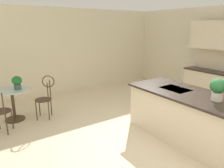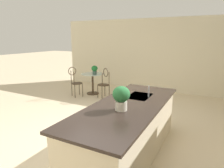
{
  "view_description": "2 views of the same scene",
  "coord_description": "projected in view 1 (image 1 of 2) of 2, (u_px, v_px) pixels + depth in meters",
  "views": [
    {
      "loc": [
        2.38,
        -2.45,
        2.11
      ],
      "look_at": [
        -0.97,
        -0.19,
        1.01
      ],
      "focal_mm": 33.74,
      "sensor_mm": 36.0,
      "label": 1
    },
    {
      "loc": [
        3.23,
        2.08,
        2.01
      ],
      "look_at": [
        -1.05,
        -0.15,
        0.88
      ],
      "focal_mm": 32.12,
      "sensor_mm": 36.0,
      "label": 2
    }
  ],
  "objects": [
    {
      "name": "potted_plant_on_table",
      "position": [
        17.0,
        82.0,
        4.73
      ],
      "size": [
        0.22,
        0.22,
        0.31
      ],
      "color": "#385147",
      "rests_on": "bistro_table"
    },
    {
      "name": "kitchen_island",
      "position": [
        197.0,
        119.0,
        3.88
      ],
      "size": [
        2.8,
        1.06,
        0.92
      ],
      "color": "beige",
      "rests_on": "ground"
    },
    {
      "name": "potted_plant_counter_near",
      "position": [
        218.0,
        88.0,
        3.47
      ],
      "size": [
        0.27,
        0.27,
        0.38
      ],
      "color": "beige",
      "rests_on": "kitchen_island"
    },
    {
      "name": "wall_left_window",
      "position": [
        60.0,
        51.0,
        6.83
      ],
      "size": [
        0.12,
        7.8,
        2.7
      ],
      "primitive_type": "cube",
      "color": "beige",
      "rests_on": "ground"
    },
    {
      "name": "bistro_table",
      "position": [
        13.0,
        102.0,
        4.83
      ],
      "size": [
        0.8,
        0.8,
        0.74
      ],
      "color": "#3D2D1E",
      "rests_on": "ground"
    },
    {
      "name": "sink_faucet",
      "position": [
        182.0,
        82.0,
        4.26
      ],
      "size": [
        0.02,
        0.02,
        0.22
      ],
      "primitive_type": "cylinder",
      "color": "#B2B5BA",
      "rests_on": "kitchen_island"
    },
    {
      "name": "ground_plane",
      "position": [
        151.0,
        148.0,
        3.78
      ],
      "size": [
        40.0,
        40.0,
        0.0
      ],
      "primitive_type": "plane",
      "color": "beige"
    },
    {
      "name": "chair_by_island",
      "position": [
        45.0,
        95.0,
        4.91
      ],
      "size": [
        0.52,
        0.52,
        1.04
      ],
      "color": "#3D2D1E",
      "rests_on": "ground"
    }
  ]
}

